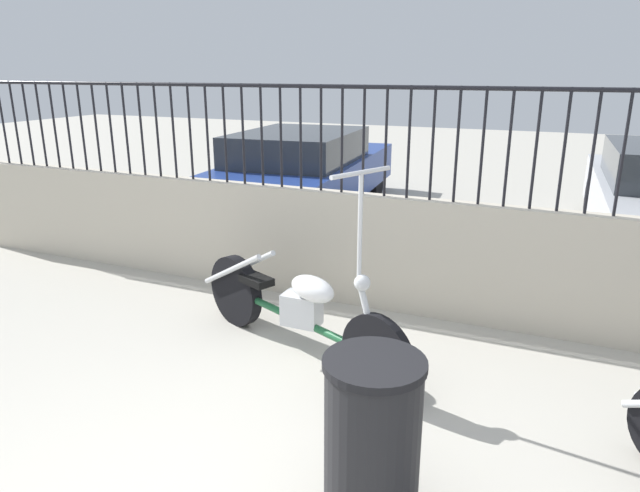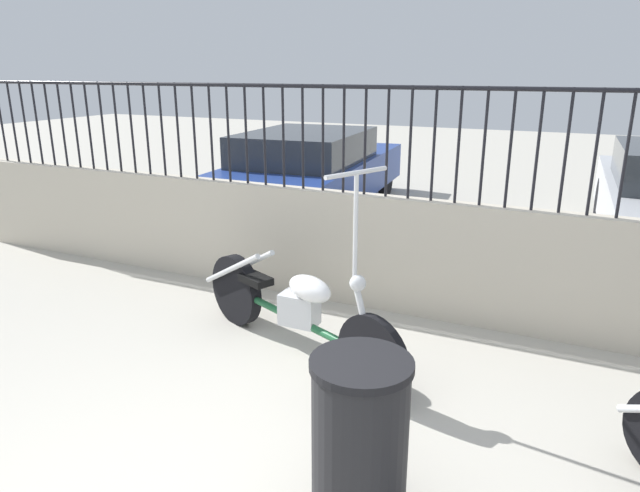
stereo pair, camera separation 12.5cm
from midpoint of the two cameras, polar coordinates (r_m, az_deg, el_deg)
The scene contains 5 objects.
low_wall at distance 5.12m, azimuth 9.19°, elevation -0.99°, with size 10.65×0.18×1.04m.
fence_railing at distance 4.89m, azimuth 9.84°, elevation 11.78°, with size 10.65×0.04×0.94m.
motorcycle_green at distance 4.38m, azimuth -2.54°, elevation -5.87°, with size 2.11×1.04×1.52m.
trash_bin at distance 2.89m, azimuth 5.31°, elevation -18.58°, with size 0.49×0.49×0.83m.
car_blue at distance 8.64m, azimuth -0.60°, elevation 7.50°, with size 2.11×4.70×1.24m.
Camera 2 is at (1.34, -1.68, 2.11)m, focal length 32.00 mm.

